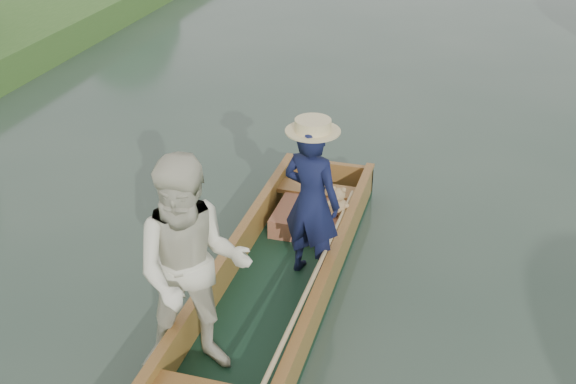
# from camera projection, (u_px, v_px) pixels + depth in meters

# --- Properties ---
(ground) EXTENTS (120.00, 120.00, 0.00)m
(ground) POSITION_uv_depth(u_px,v_px,m) (271.00, 305.00, 7.06)
(ground) COLOR #283D30
(ground) RESTS_ON ground
(punt) EXTENTS (1.50, 5.09, 2.06)m
(punt) POSITION_uv_depth(u_px,v_px,m) (246.00, 261.00, 6.44)
(punt) COLOR black
(punt) RESTS_ON ground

